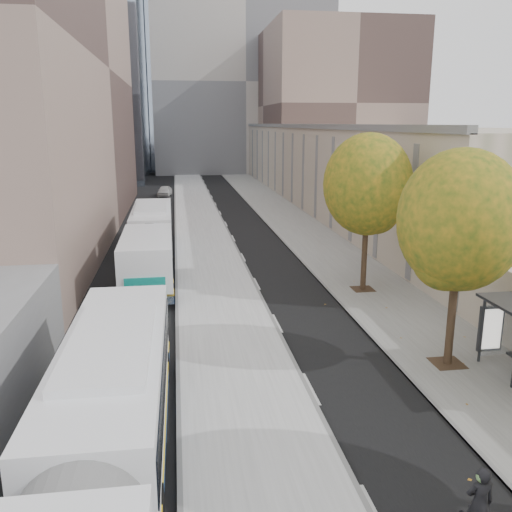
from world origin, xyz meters
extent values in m
cube|color=#A8A8A8|center=(-3.88, 35.00, 0.07)|extent=(4.25, 150.00, 0.15)
cube|color=gray|center=(4.12, 35.00, 0.04)|extent=(4.75, 150.00, 0.08)
cube|color=#A39E83|center=(15.50, 64.00, 4.00)|extent=(18.00, 92.00, 8.00)
cube|color=#ACA49D|center=(6.00, 96.00, 15.00)|extent=(30.00, 18.00, 30.00)
cylinder|color=black|center=(3.60, 13.00, 1.70)|extent=(0.28, 0.28, 3.24)
sphere|color=#254D17|center=(3.60, 13.00, 5.26)|extent=(4.20, 4.20, 4.20)
cylinder|color=black|center=(3.60, 22.00, 1.77)|extent=(0.28, 0.28, 3.38)
sphere|color=#254D17|center=(3.60, 22.00, 5.48)|extent=(4.40, 4.40, 4.40)
cube|color=white|center=(-7.58, 5.81, 1.47)|extent=(2.69, 17.70, 2.95)
cube|color=black|center=(-7.58, 5.81, 2.01)|extent=(2.75, 17.00, 1.02)
cube|color=white|center=(-7.40, 28.93, 1.45)|extent=(2.69, 17.46, 2.91)
cube|color=black|center=(-7.40, 28.93, 1.99)|extent=(2.74, 16.77, 1.01)
cube|color=#0F8175|center=(-7.40, 20.24, 1.11)|extent=(1.84, 0.08, 1.12)
imported|color=black|center=(-0.13, 4.70, 1.21)|extent=(0.60, 0.42, 1.57)
sphere|color=#64944E|center=(-0.13, 4.70, 1.80)|extent=(0.24, 0.24, 0.24)
imported|color=#BBBBBB|center=(-7.12, 61.26, 0.61)|extent=(1.89, 3.76, 1.23)
camera|label=1|loc=(-5.78, -3.67, 8.42)|focal=38.00mm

